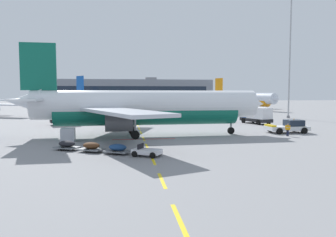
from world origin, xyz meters
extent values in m
plane|color=gray|center=(40.00, 40.00, 0.00)|extent=(400.00, 400.00, 0.00)
cube|color=yellow|center=(18.00, -5.00, 0.00)|extent=(0.24, 4.00, 0.01)
cube|color=yellow|center=(18.00, 1.82, 0.00)|extent=(0.24, 4.00, 0.01)
cube|color=yellow|center=(18.00, 8.60, 0.00)|extent=(0.24, 4.00, 0.01)
cube|color=yellow|center=(18.00, 16.02, 0.00)|extent=(0.24, 4.00, 0.01)
cube|color=yellow|center=(18.00, 22.22, 0.00)|extent=(0.24, 4.00, 0.01)
cube|color=yellow|center=(18.00, 29.26, 0.00)|extent=(0.24, 4.00, 0.01)
cube|color=yellow|center=(18.00, 35.08, 0.00)|extent=(0.24, 4.00, 0.01)
cube|color=yellow|center=(18.00, 40.90, 0.00)|extent=(0.24, 4.00, 0.01)
cube|color=yellow|center=(18.00, 47.92, 0.00)|extent=(0.24, 4.00, 0.01)
cube|color=yellow|center=(18.00, 54.27, 0.00)|extent=(0.24, 4.00, 0.01)
cube|color=yellow|center=(18.00, 61.70, 0.00)|extent=(0.24, 4.00, 0.01)
cube|color=yellow|center=(18.00, 69.17, 0.00)|extent=(0.24, 4.00, 0.01)
cube|color=yellow|center=(18.00, 76.35, 0.00)|extent=(0.24, 4.00, 0.01)
cube|color=yellow|center=(18.00, 81.88, 0.00)|extent=(0.24, 4.00, 0.01)
cube|color=yellow|center=(18.00, 87.66, 0.00)|extent=(0.24, 4.00, 0.01)
cube|color=#B21414|center=(18.00, 22.00, 0.00)|extent=(8.00, 0.40, 0.01)
cylinder|color=white|center=(18.79, 25.06, 4.30)|extent=(30.25, 5.21, 3.80)
cylinder|color=#0F604C|center=(18.79, 25.06, 3.26)|extent=(24.64, 4.64, 3.50)
cone|color=white|center=(33.83, 25.77, 4.30)|extent=(3.67, 3.88, 3.72)
cone|color=white|center=(3.06, 24.32, 4.78)|extent=(4.35, 3.42, 3.23)
cube|color=#192333|center=(32.78, 25.72, 4.97)|extent=(1.73, 2.92, 0.60)
cube|color=#0F604C|center=(4.81, 24.40, 9.20)|extent=(4.41, 0.57, 6.00)
cube|color=white|center=(3.96, 27.56, 5.06)|extent=(3.50, 6.54, 0.24)
cube|color=white|center=(4.26, 21.17, 5.06)|extent=(3.50, 6.54, 0.24)
cube|color=#B7BCC6|center=(14.42, 33.36, 3.83)|extent=(9.46, 17.66, 0.36)
cube|color=#B7BCC6|center=(15.22, 16.38, 3.83)|extent=(10.82, 17.56, 0.36)
cylinder|color=#4C4F54|center=(14.41, 30.36, 2.38)|extent=(3.30, 2.25, 2.10)
cylinder|color=black|center=(16.01, 30.43, 2.38)|extent=(0.20, 1.79, 1.79)
cylinder|color=#4C4F54|center=(14.93, 19.37, 2.38)|extent=(3.30, 2.25, 2.10)
cylinder|color=black|center=(16.53, 19.45, 2.38)|extent=(0.20, 1.79, 1.79)
cylinder|color=gray|center=(30.68, 25.62, 1.83)|extent=(0.28, 0.28, 2.67)
cylinder|color=black|center=(30.68, 25.62, 0.50)|extent=(1.00, 0.33, 0.99)
cylinder|color=gray|center=(16.67, 27.56, 1.86)|extent=(0.28, 0.28, 2.61)
cylinder|color=black|center=(16.66, 27.91, 0.55)|extent=(1.12, 0.40, 1.10)
cylinder|color=black|center=(16.69, 27.21, 0.55)|extent=(1.12, 0.40, 1.10)
cylinder|color=gray|center=(16.92, 22.37, 1.86)|extent=(0.28, 0.28, 2.61)
cylinder|color=black|center=(16.90, 22.72, 0.55)|extent=(1.12, 0.40, 1.10)
cylinder|color=black|center=(16.93, 22.02, 0.55)|extent=(1.12, 0.40, 1.10)
cube|color=silver|center=(39.37, 26.03, 0.70)|extent=(6.08, 2.97, 0.60)
cube|color=#192333|center=(40.45, 26.06, 1.45)|extent=(2.46, 2.19, 0.90)
cube|color=yellow|center=(36.73, 25.95, 1.12)|extent=(0.77, 2.54, 0.24)
sphere|color=orange|center=(40.45, 26.06, 2.00)|extent=(0.16, 0.16, 0.16)
cylinder|color=black|center=(37.49, 24.58, 0.45)|extent=(0.91, 0.43, 0.90)
cylinder|color=black|center=(37.41, 27.37, 0.45)|extent=(0.91, 0.43, 0.90)
cylinder|color=black|center=(41.33, 24.68, 0.45)|extent=(0.91, 0.43, 0.90)
cylinder|color=black|center=(41.25, 27.48, 0.45)|extent=(0.91, 0.43, 0.90)
cube|color=silver|center=(-17.18, 75.16, 4.01)|extent=(5.27, 2.98, 0.19)
cube|color=#B7BCC6|center=(-13.76, 66.33, 3.03)|extent=(13.83, 9.03, 0.29)
cylinder|color=white|center=(8.05, 102.72, 4.45)|extent=(23.19, 26.23, 3.93)
cylinder|color=#0F479E|center=(8.05, 102.72, 3.37)|extent=(19.19, 21.62, 3.61)
cone|color=white|center=(18.15, 90.88, 4.45)|extent=(5.28, 5.25, 3.85)
cone|color=white|center=(-2.52, 115.11, 4.94)|extent=(5.36, 5.47, 3.34)
cube|color=#192333|center=(17.45, 91.71, 5.13)|extent=(3.32, 3.17, 0.62)
cube|color=#0F479E|center=(-1.34, 113.74, 9.51)|extent=(3.24, 3.70, 6.20)
cube|color=white|center=(0.71, 116.43, 5.23)|extent=(7.18, 6.81, 0.25)
cube|color=white|center=(-4.33, 112.14, 5.23)|extent=(7.18, 6.81, 0.25)
cube|color=#B7BCC6|center=(12.07, 111.55, 3.96)|extent=(18.18, 10.98, 0.37)
cube|color=#B7BCC6|center=(-1.30, 100.15, 3.96)|extent=(13.14, 17.69, 0.37)
cylinder|color=#4C4F54|center=(9.61, 109.66, 2.46)|extent=(3.80, 3.93, 2.17)
cylinder|color=black|center=(10.69, 108.40, 2.46)|extent=(1.48, 1.29, 1.85)
cylinder|color=#4C4F54|center=(0.96, 102.28, 2.46)|extent=(3.80, 3.93, 2.17)
cylinder|color=black|center=(2.03, 101.02, 2.46)|extent=(1.48, 1.29, 1.85)
cylinder|color=gray|center=(16.04, 93.36, 1.89)|extent=(0.29, 0.29, 2.76)
cylinder|color=black|center=(16.04, 93.36, 0.51)|extent=(0.88, 0.97, 1.02)
cylinder|color=gray|center=(8.76, 106.04, 1.92)|extent=(0.29, 0.29, 2.70)
cylinder|color=black|center=(9.03, 106.27, 0.57)|extent=(1.01, 1.10, 1.14)
cylinder|color=black|center=(8.48, 105.80, 0.57)|extent=(1.01, 1.10, 1.14)
cylinder|color=gray|center=(4.67, 102.55, 1.92)|extent=(0.29, 0.29, 2.70)
cylinder|color=black|center=(4.94, 102.79, 0.57)|extent=(1.01, 1.10, 1.14)
cylinder|color=black|center=(4.39, 102.32, 0.57)|extent=(1.01, 1.10, 1.14)
cylinder|color=silver|center=(57.43, 93.14, 4.12)|extent=(14.41, 28.02, 3.64)
cylinder|color=orange|center=(57.43, 93.14, 3.12)|extent=(12.08, 22.96, 3.35)
cone|color=silver|center=(62.95, 79.83, 4.12)|extent=(4.58, 4.46, 3.57)
cone|color=silver|center=(51.64, 107.07, 4.57)|extent=(4.40, 4.90, 3.09)
cube|color=#192333|center=(62.56, 80.75, 4.76)|extent=(3.11, 2.46, 0.57)
cube|color=orange|center=(52.29, 105.52, 8.81)|extent=(1.93, 4.02, 5.75)
cube|color=silver|center=(54.86, 107.32, 4.85)|extent=(6.84, 5.18, 0.23)
cube|color=silver|center=(49.20, 104.97, 4.85)|extent=(6.84, 5.18, 0.23)
cube|color=#B7BCC6|center=(63.49, 99.77, 3.66)|extent=(16.52, 5.51, 0.34)
cube|color=#B7BCC6|center=(48.45, 93.54, 3.66)|extent=(15.20, 14.28, 0.34)
cylinder|color=#4C4F54|center=(60.78, 98.81, 2.27)|extent=(3.03, 3.60, 2.01)
cylinder|color=black|center=(61.36, 97.39, 2.27)|extent=(1.62, 0.76, 1.71)
cylinder|color=#4C4F54|center=(51.05, 94.77, 2.27)|extent=(3.03, 3.60, 2.01)
cylinder|color=black|center=(51.63, 93.35, 2.27)|extent=(1.62, 0.76, 1.71)
cylinder|color=gray|center=(61.79, 82.61, 1.75)|extent=(0.27, 0.27, 2.55)
cylinder|color=black|center=(61.79, 82.61, 0.47)|extent=(0.61, 0.98, 0.95)
cylinder|color=gray|center=(58.99, 95.86, 1.78)|extent=(0.27, 0.27, 2.50)
cylinder|color=black|center=(59.30, 95.99, 0.53)|extent=(0.71, 1.10, 1.05)
cylinder|color=black|center=(58.68, 95.73, 0.53)|extent=(0.71, 1.10, 1.05)
cylinder|color=gray|center=(54.39, 93.95, 1.78)|extent=(0.27, 0.27, 2.50)
cylinder|color=black|center=(54.70, 94.08, 0.53)|extent=(0.71, 1.10, 1.05)
cylinder|color=black|center=(54.08, 93.83, 0.53)|extent=(0.71, 1.10, 1.05)
cube|color=black|center=(40.61, 40.64, 0.74)|extent=(4.28, 7.39, 0.60)
cube|color=#194799|center=(39.95, 42.86, 1.59)|extent=(2.88, 2.93, 1.10)
cube|color=#192333|center=(39.63, 43.96, 1.69)|extent=(1.86, 0.60, 0.64)
cube|color=silver|center=(40.88, 39.70, 2.09)|extent=(3.65, 5.24, 2.10)
cylinder|color=black|center=(38.82, 42.45, 0.48)|extent=(0.54, 1.00, 0.96)
cylinder|color=black|center=(41.12, 43.13, 0.48)|extent=(0.54, 1.00, 0.96)
cylinder|color=black|center=(40.09, 38.16, 0.48)|extent=(0.54, 1.00, 0.96)
cylinder|color=black|center=(42.39, 38.83, 0.48)|extent=(0.54, 1.00, 0.96)
cube|color=black|center=(5.55, 43.60, 0.74)|extent=(7.40, 4.34, 0.60)
cube|color=maroon|center=(7.76, 44.28, 1.59)|extent=(2.95, 2.90, 1.10)
cube|color=#192333|center=(8.86, 44.61, 1.69)|extent=(0.62, 1.85, 0.64)
cube|color=maroon|center=(4.62, 43.31, 2.09)|extent=(5.25, 3.69, 2.10)
cylinder|color=black|center=(7.34, 45.40, 0.48)|extent=(1.00, 0.55, 0.96)
cylinder|color=black|center=(8.05, 43.11, 0.48)|extent=(1.00, 0.55, 0.96)
cylinder|color=black|center=(3.06, 44.09, 0.48)|extent=(1.00, 0.55, 0.96)
cylinder|color=black|center=(3.76, 41.80, 0.48)|extent=(1.00, 0.55, 0.96)
cube|color=silver|center=(17.59, 10.41, 0.46)|extent=(2.95, 2.50, 0.44)
cube|color=black|center=(17.03, 10.73, 0.86)|extent=(0.66, 1.03, 0.56)
cylinder|color=black|center=(18.73, 10.57, 0.28)|extent=(0.58, 0.43, 0.56)
cylinder|color=black|center=(18.04, 9.35, 0.28)|extent=(0.58, 0.43, 0.56)
cylinder|color=black|center=(17.15, 11.47, 0.28)|extent=(0.58, 0.43, 0.56)
cylinder|color=black|center=(16.45, 10.25, 0.28)|extent=(0.58, 0.43, 0.56)
cube|color=slate|center=(14.90, 11.94, 0.28)|extent=(2.83, 2.49, 0.12)
ellipsoid|color=navy|center=(14.90, 11.94, 0.66)|extent=(2.18, 1.95, 0.64)
cylinder|color=black|center=(15.23, 12.53, 0.22)|extent=(0.45, 0.34, 0.44)
cylinder|color=black|center=(14.56, 11.36, 0.22)|extent=(0.45, 0.34, 0.44)
cube|color=slate|center=(12.29, 13.43, 0.28)|extent=(2.83, 2.49, 0.12)
ellipsoid|color=#4C2D19|center=(12.29, 13.43, 0.66)|extent=(2.18, 1.95, 0.64)
cylinder|color=black|center=(12.63, 14.02, 0.22)|extent=(0.45, 0.34, 0.44)
cylinder|color=black|center=(11.96, 12.84, 0.22)|extent=(0.45, 0.34, 0.44)
cube|color=slate|center=(9.69, 14.92, 0.28)|extent=(2.83, 2.49, 0.12)
ellipsoid|color=black|center=(9.69, 14.92, 0.66)|extent=(2.18, 1.95, 0.64)
cylinder|color=black|center=(10.02, 15.50, 0.22)|extent=(0.45, 0.34, 0.44)
cylinder|color=black|center=(9.35, 14.33, 0.22)|extent=(0.45, 0.34, 0.44)
cylinder|color=#191E38|center=(37.64, 22.31, 0.42)|extent=(0.16, 0.16, 0.84)
cylinder|color=#191E38|center=(37.58, 22.53, 0.42)|extent=(0.16, 0.16, 0.84)
cube|color=orange|center=(37.61, 22.42, 1.16)|extent=(0.53, 0.45, 0.63)
cube|color=silver|center=(37.61, 22.42, 1.19)|extent=(0.55, 0.47, 0.06)
sphere|color=#8C664C|center=(37.61, 22.42, 1.59)|extent=(0.23, 0.23, 0.23)
cylinder|color=orange|center=(37.84, 22.22, 1.19)|extent=(0.09, 0.09, 0.57)
cylinder|color=orange|center=(37.39, 22.62, 1.19)|extent=(0.09, 0.09, 0.57)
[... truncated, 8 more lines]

